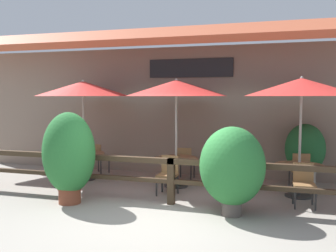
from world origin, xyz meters
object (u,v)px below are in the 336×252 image
Objects in this scene: chair_middle_streetside at (168,173)px; potted_plant_tall_tropical at (232,167)px; patio_umbrella_middle at (176,88)px; potted_plant_corner_fern at (305,152)px; chair_far_wallside at (300,168)px; chair_near_wallside at (98,157)px; dining_table_near at (84,158)px; dining_table_far at (299,171)px; chair_far_streetside at (304,182)px; dining_table_middle at (176,163)px; patio_umbrella_near at (83,89)px; chair_middle_wallside at (185,161)px; patio_umbrella_far at (301,87)px; potted_plant_entrance_palm at (69,155)px; chair_near_streetside at (67,166)px.

potted_plant_tall_tropical is at bearing -33.49° from chair_middle_streetside.
patio_umbrella_middle reaches higher than potted_plant_tall_tropical.
patio_umbrella_middle is 1.72× the size of potted_plant_corner_fern.
chair_near_wallside is at bearing -11.71° from chair_far_wallside.
dining_table_far is (5.42, -0.20, 0.00)m from dining_table_near.
chair_far_streetside is 0.56× the size of potted_plant_corner_fern.
chair_near_wallside is at bearing 162.44° from patio_umbrella_middle.
chair_near_wallside is at bearing 146.94° from potted_plant_tall_tropical.
dining_table_middle is 0.70× the size of potted_plant_corner_fern.
chair_near_wallside is (0.03, 0.74, -1.92)m from patio_umbrella_near.
chair_middle_wallside is at bearing 87.28° from dining_table_middle.
dining_table_middle is 2.98m from chair_far_wallside.
potted_plant_corner_fern is (0.19, 1.14, -1.57)m from patio_umbrella_far.
dining_table_middle is (0.00, -0.00, -1.84)m from patio_umbrella_middle.
potted_plant_entrance_palm is at bearing -147.64° from potted_plant_corner_fern.
chair_middle_streetside is at bearing -149.68° from potted_plant_corner_fern.
patio_umbrella_near reaches higher than dining_table_near.
chair_middle_streetside is at bearing -167.49° from dining_table_far.
patio_umbrella_near is 3.31m from chair_middle_wallside.
chair_near_wallside is 1.00× the size of chair_middle_wallside.
dining_table_near is 0.75m from chair_near_wallside.
chair_middle_streetside is at bearing -88.12° from patio_umbrella_middle.
dining_table_near is 4.59m from potted_plant_tall_tropical.
potted_plant_entrance_palm reaches higher than chair_middle_streetside.
chair_far_wallside is (-0.00, 1.50, 0.00)m from chair_far_streetside.
dining_table_far is (2.86, -0.14, -1.84)m from patio_umbrella_middle.
potted_plant_tall_tropical reaches higher than chair_near_wallside.
potted_plant_corner_fern is at bearing 80.70° from dining_table_far.
dining_table_middle is (2.53, -0.80, 0.08)m from chair_near_wallside.
chair_near_streetside is at bearing -165.33° from patio_umbrella_middle.
chair_far_streetside is (0.06, -0.75, -1.92)m from patio_umbrella_far.
chair_near_streetside is 3.03m from chair_middle_wallside.
potted_plant_tall_tropical is at bearing -49.83° from dining_table_middle.
chair_middle_wallside is at bearing -12.98° from chair_far_wallside.
chair_middle_streetside is 0.56× the size of potted_plant_corner_fern.
chair_near_streetside and chair_far_streetside have the same top height.
patio_umbrella_far reaches higher than chair_far_wallside.
chair_middle_wallside is 3.54m from patio_umbrella_far.
potted_plant_tall_tropical reaches higher than chair_far_streetside.
chair_far_wallside is at bearing -171.05° from chair_near_wallside.
chair_middle_wallside is 2.97m from dining_table_far.
chair_far_streetside is (5.48, -0.95, -1.92)m from patio_umbrella_near.
patio_umbrella_far is at bearing -2.14° from patio_umbrella_near.
dining_table_far is at bearing 161.78° from chair_middle_wallside.
patio_umbrella_far is at bearing -2.90° from dining_table_middle.
dining_table_near is 2.30m from potted_plant_entrance_palm.
dining_table_far is 0.70× the size of potted_plant_corner_fern.
patio_umbrella_far is (5.39, -0.95, 1.92)m from chair_near_wallside.
chair_near_streetside is 0.56× the size of potted_plant_corner_fern.
patio_umbrella_far reaches higher than dining_table_far.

